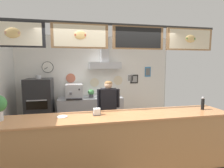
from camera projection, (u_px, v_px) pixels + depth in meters
ground_plane at (109, 161)px, 3.50m from camera, size 5.73×5.73×0.00m
back_wall_assembly at (96, 78)px, 5.43m from camera, size 4.78×2.56×2.77m
service_counter at (114, 146)px, 3.00m from camera, size 4.08×0.69×1.07m
back_prep_counter at (91, 113)px, 5.26m from camera, size 1.87×0.62×0.94m
pizza_oven at (40, 107)px, 4.76m from camera, size 0.67×0.72×1.63m
shop_worker at (108, 111)px, 4.08m from camera, size 0.52×0.26×1.54m
espresso_machine at (74, 91)px, 5.06m from camera, size 0.47×0.52×0.41m
potted_sage at (91, 93)px, 5.20m from camera, size 0.19×0.19×0.24m
potted_basil at (110, 92)px, 5.29m from camera, size 0.18×0.18×0.24m
napkin_holder at (97, 112)px, 2.95m from camera, size 0.13×0.13×0.13m
condiment_plate at (62, 117)px, 2.83m from camera, size 0.17×0.17×0.01m
pepper_grinder at (203, 103)px, 3.28m from camera, size 0.06×0.06×0.25m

